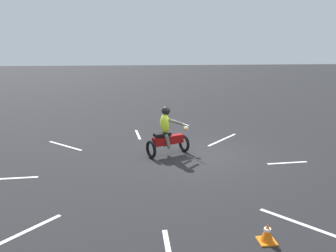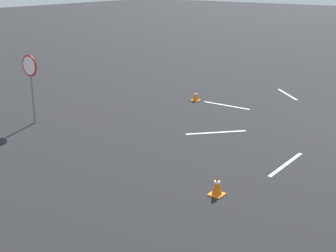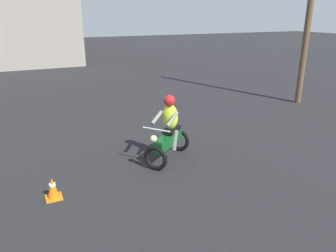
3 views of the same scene
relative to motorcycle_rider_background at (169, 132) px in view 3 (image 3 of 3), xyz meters
name	(u,v)px [view 3 (image 3 of 3)]	position (x,y,z in m)	size (l,w,h in m)	color
motorcycle_rider_background	(169,132)	(0.00, 0.00, 0.00)	(1.47, 1.33, 1.66)	black
traffic_cone_mid_left	(53,189)	(-2.89, -0.69, -0.51)	(0.32, 0.32, 0.45)	orange
utility_pole_near	(311,1)	(7.28, 2.73, 3.22)	(0.24, 0.24, 7.90)	brown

